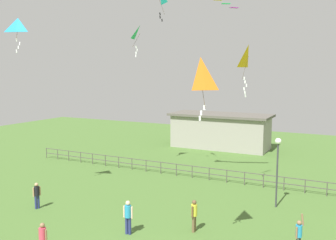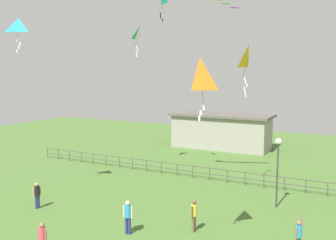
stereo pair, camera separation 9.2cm
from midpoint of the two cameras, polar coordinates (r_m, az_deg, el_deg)
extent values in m
cylinder|color=#38383D|center=(23.08, 16.14, -8.15)|extent=(0.10, 0.10, 3.82)
sphere|color=white|center=(22.63, 16.32, -3.11)|extent=(0.36, 0.36, 0.36)
cylinder|color=#D83F59|center=(17.47, -18.69, -16.14)|extent=(0.29, 0.29, 0.57)
sphere|color=#8C6647|center=(17.32, -18.75, -14.95)|extent=(0.22, 0.22, 0.22)
cylinder|color=#8C6647|center=(17.36, -18.22, -16.40)|extent=(0.09, 0.09, 0.54)
cylinder|color=#8C6647|center=(17.62, -19.15, -16.08)|extent=(0.09, 0.09, 0.54)
cylinder|color=navy|center=(23.72, -19.22, -11.67)|extent=(0.13, 0.13, 0.79)
cylinder|color=navy|center=(23.67, -19.58, -11.72)|extent=(0.13, 0.13, 0.79)
cylinder|color=black|center=(23.49, -19.47, -10.15)|extent=(0.29, 0.29, 0.56)
sphere|color=tan|center=(23.39, -19.51, -9.25)|extent=(0.21, 0.21, 0.21)
cylinder|color=tan|center=(23.56, -19.02, -10.16)|extent=(0.09, 0.09, 0.53)
cylinder|color=tan|center=(23.45, -19.91, -10.29)|extent=(0.09, 0.09, 0.53)
cylinder|color=#268CBF|center=(17.99, 19.15, -15.66)|extent=(0.28, 0.28, 0.54)
sphere|color=#8C6647|center=(17.85, 19.21, -14.56)|extent=(0.20, 0.20, 0.20)
cylinder|color=#8C6647|center=(17.94, 19.66, -14.10)|extent=(0.18, 0.14, 0.52)
cylinder|color=#8C6647|center=(17.85, 18.84, -15.94)|extent=(0.08, 0.08, 0.51)
cylinder|color=brown|center=(19.36, 3.74, -15.56)|extent=(0.14, 0.14, 0.83)
cylinder|color=brown|center=(19.50, 3.96, -15.40)|extent=(0.14, 0.14, 0.83)
cylinder|color=gold|center=(19.17, 3.87, -13.53)|extent=(0.30, 0.30, 0.59)
sphere|color=brown|center=(19.03, 3.88, -12.39)|extent=(0.22, 0.22, 0.22)
cylinder|color=brown|center=(19.01, 3.58, -13.82)|extent=(0.09, 0.09, 0.56)
cylinder|color=brown|center=(19.35, 4.14, -13.44)|extent=(0.09, 0.09, 0.56)
cylinder|color=navy|center=(19.19, -5.99, -15.75)|extent=(0.15, 0.15, 0.86)
cylinder|color=navy|center=(19.26, -6.46, -15.67)|extent=(0.15, 0.15, 0.86)
cylinder|color=#268CBF|center=(18.95, -6.25, -13.66)|extent=(0.32, 0.32, 0.61)
sphere|color=beige|center=(18.80, -6.27, -12.46)|extent=(0.23, 0.23, 0.23)
cylinder|color=beige|center=(18.88, -5.66, -13.85)|extent=(0.09, 0.09, 0.58)
cylinder|color=beige|center=(19.05, -6.84, -13.67)|extent=(0.09, 0.09, 0.58)
pyramid|color=#1EB759|center=(29.57, -4.35, 13.06)|extent=(0.81, 0.90, 1.04)
cylinder|color=#4C381E|center=(29.60, -4.92, 12.05)|extent=(0.61, 0.19, 1.04)
cube|color=white|center=(29.56, -4.98, 11.00)|extent=(0.11, 0.03, 0.21)
cube|color=white|center=(29.54, -4.81, 10.58)|extent=(0.10, 0.01, 0.20)
cube|color=white|center=(29.54, -4.98, 10.15)|extent=(0.10, 0.05, 0.21)
cube|color=white|center=(29.53, -5.01, 9.73)|extent=(0.09, 0.04, 0.20)
pyramid|color=orange|center=(15.45, 4.77, 6.87)|extent=(1.00, 0.99, 1.34)
cylinder|color=#4C381E|center=(15.21, 5.14, 4.35)|extent=(0.42, 0.44, 1.34)
cube|color=white|center=(15.26, 5.39, 1.90)|extent=(0.10, 0.05, 0.21)
cube|color=white|center=(15.27, 4.90, 1.08)|extent=(0.09, 0.05, 0.20)
cube|color=white|center=(15.29, 4.69, 0.26)|extent=(0.10, 0.04, 0.21)
cylinder|color=#4C381E|center=(28.01, -1.18, 17.25)|extent=(0.39, 0.44, 1.44)
cube|color=black|center=(27.90, -1.33, 15.85)|extent=(0.12, 0.03, 0.21)
cube|color=black|center=(27.87, -1.32, 15.40)|extent=(0.10, 0.02, 0.21)
cube|color=black|center=(27.83, -1.02, 14.95)|extent=(0.12, 0.02, 0.21)
pyramid|color=yellow|center=(24.34, 12.04, 9.46)|extent=(0.69, 0.96, 1.42)
cylinder|color=#4C381E|center=(24.44, 11.57, 7.80)|extent=(0.43, 0.16, 1.42)
cube|color=white|center=(24.43, 11.43, 6.24)|extent=(0.09, 0.01, 0.20)
cube|color=white|center=(24.45, 11.54, 5.72)|extent=(0.09, 0.03, 0.20)
cube|color=white|center=(24.47, 11.75, 5.20)|extent=(0.09, 0.01, 0.20)
cube|color=white|center=(24.45, 11.39, 4.69)|extent=(0.11, 0.03, 0.21)
cube|color=white|center=(24.47, 11.51, 4.17)|extent=(0.11, 0.02, 0.21)
cube|color=white|center=(24.49, 11.59, 3.66)|extent=(0.10, 0.05, 0.20)
pyramid|color=#198CD1|center=(24.50, -21.94, 13.18)|extent=(1.12, 0.66, 0.86)
cylinder|color=#4C381E|center=(24.33, -22.07, 12.21)|extent=(0.12, 0.31, 0.86)
cube|color=white|center=(24.32, -22.17, 11.25)|extent=(0.10, 0.04, 0.20)
cube|color=white|center=(24.23, -21.76, 10.76)|extent=(0.08, 0.05, 0.20)
cube|color=white|center=(24.25, -21.93, 10.23)|extent=(0.10, 0.05, 0.20)
cube|color=white|center=(24.28, -22.16, 9.69)|extent=(0.10, 0.01, 0.21)
cube|color=yellow|center=(25.13, 7.45, 17.67)|extent=(0.59, 0.53, 0.03)
cube|color=#1EB759|center=(25.25, 8.72, 17.11)|extent=(0.60, 0.51, 0.03)
cube|color=#B22DB2|center=(25.42, 9.92, 16.49)|extent=(0.56, 0.57, 0.03)
cylinder|color=#4C4742|center=(36.93, -18.08, -4.78)|extent=(0.06, 0.06, 0.95)
cylinder|color=#4C4742|center=(35.98, -16.52, -5.03)|extent=(0.06, 0.06, 0.95)
cylinder|color=#4C4742|center=(35.10, -14.95, -5.28)|extent=(0.06, 0.06, 0.95)
cylinder|color=#4C4742|center=(34.21, -13.23, -5.55)|extent=(0.06, 0.06, 0.95)
cylinder|color=#4C4742|center=(33.40, -11.51, -5.81)|extent=(0.06, 0.06, 0.95)
cylinder|color=#4C4742|center=(32.58, -9.60, -6.10)|extent=(0.06, 0.06, 0.95)
cylinder|color=#4C4742|center=(31.80, -7.61, -6.39)|extent=(0.06, 0.06, 0.95)
cylinder|color=#4C4742|center=(31.09, -5.60, -6.67)|extent=(0.06, 0.06, 0.95)
cylinder|color=#4C4742|center=(30.41, -3.45, -6.97)|extent=(0.06, 0.06, 0.95)
cylinder|color=#4C4742|center=(29.77, -1.20, -7.26)|extent=(0.06, 0.06, 0.95)
cylinder|color=#4C4742|center=(29.17, 1.19, -7.57)|extent=(0.06, 0.06, 0.95)
cylinder|color=#4C4742|center=(28.64, 3.60, -7.86)|extent=(0.06, 0.06, 0.95)
cylinder|color=#4C4742|center=(28.14, 6.19, -8.16)|extent=(0.06, 0.06, 0.95)
cylinder|color=#4C4742|center=(27.71, 8.84, -8.45)|extent=(0.06, 0.06, 0.95)
cylinder|color=#4C4742|center=(27.35, 11.47, -8.72)|extent=(0.06, 0.06, 0.95)
cylinder|color=#4C4742|center=(27.04, 14.22, -8.98)|extent=(0.06, 0.06, 0.95)
cylinder|color=#4C4742|center=(26.79, 17.15, -9.23)|extent=(0.06, 0.06, 0.95)
cylinder|color=#4C4742|center=(26.61, 20.05, -9.46)|extent=(0.06, 0.06, 0.95)
cylinder|color=#4C4742|center=(26.51, 22.96, -9.66)|extent=(0.06, 0.06, 0.95)
cube|color=#4C4742|center=(27.46, 9.80, -7.67)|extent=(36.00, 0.05, 0.05)
cube|color=#4C4742|center=(27.57, 9.78, -8.55)|extent=(36.00, 0.05, 0.05)
cube|color=gray|center=(40.04, 7.91, -1.81)|extent=(9.92, 3.84, 3.39)
cube|color=#59544C|center=(39.80, 7.95, 0.77)|extent=(10.52, 4.44, 0.24)
camera|label=1|loc=(0.05, -90.13, -0.02)|focal=40.04mm
camera|label=2|loc=(0.05, 89.87, 0.02)|focal=40.04mm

